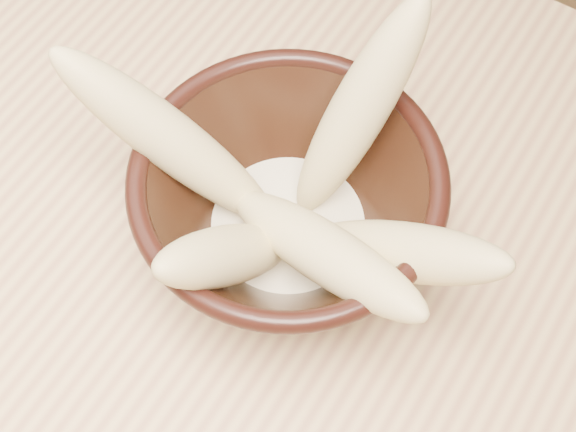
{
  "coord_description": "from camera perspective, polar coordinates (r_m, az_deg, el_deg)",
  "views": [
    {
      "loc": [
        0.16,
        -0.1,
        1.24
      ],
      "look_at": [
        0.04,
        0.1,
        0.8
      ],
      "focal_mm": 50.0,
      "sensor_mm": 36.0,
      "label": 1
    }
  ],
  "objects": [
    {
      "name": "banana_front",
      "position": [
        0.45,
        -4.37,
        -2.81
      ],
      "size": [
        0.06,
        0.12,
        0.12
      ],
      "primitive_type": "ellipsoid",
      "rotation": [
        0.74,
        0.0,
        -0.24
      ],
      "color": "#CEC379",
      "rests_on": "bowl"
    },
    {
      "name": "milk_puddle",
      "position": [
        0.51,
        -0.0,
        -0.85
      ],
      "size": [
        0.11,
        0.11,
        0.01
      ],
      "primitive_type": "cylinder",
      "color": "beige",
      "rests_on": "bowl"
    },
    {
      "name": "bowl",
      "position": [
        0.49,
        -0.0,
        0.48
      ],
      "size": [
        0.19,
        0.19,
        0.1
      ],
      "rotation": [
        0.0,
        0.0,
        0.19
      ],
      "color": "black",
      "rests_on": "table"
    },
    {
      "name": "banana_upright",
      "position": [
        0.47,
        5.03,
        7.44
      ],
      "size": [
        0.06,
        0.12,
        0.15
      ],
      "primitive_type": "ellipsoid",
      "rotation": [
        0.58,
        0.0,
        2.88
      ],
      "color": "#CEC379",
      "rests_on": "bowl"
    },
    {
      "name": "table",
      "position": [
        0.6,
        -8.16,
        -10.95
      ],
      "size": [
        1.2,
        0.8,
        0.75
      ],
      "color": "#DAB778",
      "rests_on": "ground"
    },
    {
      "name": "banana_across",
      "position": [
        0.45,
        2.47,
        -2.54
      ],
      "size": [
        0.16,
        0.07,
        0.09
      ],
      "primitive_type": "ellipsoid",
      "rotation": [
        1.2,
        0.0,
        1.35
      ],
      "color": "#CEC379",
      "rests_on": "bowl"
    },
    {
      "name": "banana_right",
      "position": [
        0.46,
        7.97,
        -2.51
      ],
      "size": [
        0.14,
        0.04,
        0.12
      ],
      "primitive_type": "ellipsoid",
      "rotation": [
        0.92,
        0.0,
        1.6
      ],
      "color": "#CEC379",
      "rests_on": "bowl"
    },
    {
      "name": "banana_left",
      "position": [
        0.48,
        -8.37,
        5.34
      ],
      "size": [
        0.15,
        0.07,
        0.14
      ],
      "primitive_type": "ellipsoid",
      "rotation": [
        0.81,
        0.0,
        -1.34
      ],
      "color": "#CEC379",
      "rests_on": "bowl"
    }
  ]
}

